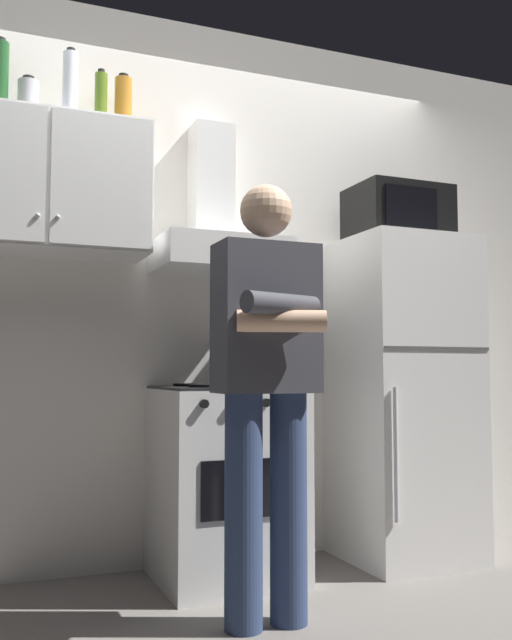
% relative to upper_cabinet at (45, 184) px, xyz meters
% --- Properties ---
extents(ground_plane, '(7.00, 7.00, 0.00)m').
position_rel_upper_cabinet_xyz_m(ground_plane, '(0.85, -0.37, -1.75)').
color(ground_plane, slate).
extents(back_wall_tiled, '(4.80, 0.10, 2.70)m').
position_rel_upper_cabinet_xyz_m(back_wall_tiled, '(0.85, 0.23, -0.40)').
color(back_wall_tiled, silver).
rests_on(back_wall_tiled, ground_plane).
extents(upper_cabinet, '(0.90, 0.37, 0.60)m').
position_rel_upper_cabinet_xyz_m(upper_cabinet, '(0.00, 0.00, 0.00)').
color(upper_cabinet, silver).
extents(stove_oven, '(0.60, 0.62, 0.87)m').
position_rel_upper_cabinet_xyz_m(stove_oven, '(0.80, -0.13, -1.32)').
color(stove_oven, white).
rests_on(stove_oven, ground_plane).
extents(range_hood, '(0.60, 0.44, 0.75)m').
position_rel_upper_cabinet_xyz_m(range_hood, '(0.80, 0.00, -0.15)').
color(range_hood, white).
extents(refrigerator, '(0.60, 0.62, 1.60)m').
position_rel_upper_cabinet_xyz_m(refrigerator, '(1.75, -0.12, -0.95)').
color(refrigerator, white).
rests_on(refrigerator, ground_plane).
extents(microwave, '(0.48, 0.37, 0.28)m').
position_rel_upper_cabinet_xyz_m(microwave, '(1.75, -0.11, -0.01)').
color(microwave, black).
rests_on(microwave, refrigerator).
extents(person_standing, '(0.38, 0.33, 1.64)m').
position_rel_upper_cabinet_xyz_m(person_standing, '(0.75, -0.73, -0.85)').
color(person_standing, navy).
rests_on(person_standing, ground_plane).
extents(cooking_pot, '(0.32, 0.22, 0.12)m').
position_rel_upper_cabinet_xyz_m(cooking_pot, '(0.93, -0.24, -0.82)').
color(cooking_pot, '#B7BABF').
rests_on(cooking_pot, stove_oven).
extents(bottle_canister_steel, '(0.09, 0.09, 0.18)m').
position_rel_upper_cabinet_xyz_m(bottle_canister_steel, '(-0.08, 0.03, 0.39)').
color(bottle_canister_steel, '#B2B5BA').
rests_on(bottle_canister_steel, upper_cabinet).
extents(bottle_olive_oil, '(0.06, 0.06, 0.27)m').
position_rel_upper_cabinet_xyz_m(bottle_olive_oil, '(0.24, 0.04, 0.43)').
color(bottle_olive_oil, '#4C6B19').
rests_on(bottle_olive_oil, upper_cabinet).
extents(bottle_vodka_clear, '(0.07, 0.07, 0.34)m').
position_rel_upper_cabinet_xyz_m(bottle_vodka_clear, '(0.10, 0.01, 0.46)').
color(bottle_vodka_clear, silver).
rests_on(bottle_vodka_clear, upper_cabinet).
extents(bottle_wine_green, '(0.07, 0.07, 0.33)m').
position_rel_upper_cabinet_xyz_m(bottle_wine_green, '(-0.20, 0.02, 0.46)').
color(bottle_wine_green, '#19471E').
rests_on(bottle_wine_green, upper_cabinet).
extents(bottle_liquor_amber, '(0.08, 0.08, 0.27)m').
position_rel_upper_cabinet_xyz_m(bottle_liquor_amber, '(0.35, 0.04, 0.43)').
color(bottle_liquor_amber, '#B7721E').
rests_on(bottle_liquor_amber, upper_cabinet).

